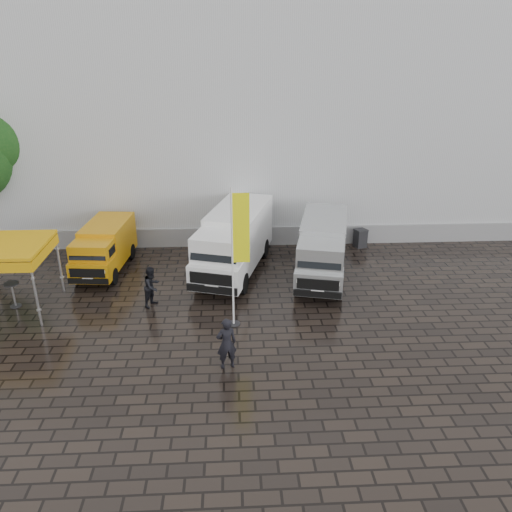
{
  "coord_description": "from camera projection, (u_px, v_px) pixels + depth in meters",
  "views": [
    {
      "loc": [
        -0.59,
        -16.79,
        9.93
      ],
      "look_at": [
        0.39,
        2.2,
        1.81
      ],
      "focal_mm": 35.0,
      "sensor_mm": 36.0,
      "label": 1
    }
  ],
  "objects": [
    {
      "name": "ground",
      "position": [
        249.0,
        321.0,
        19.35
      ],
      "size": [
        120.0,
        120.0,
        0.0
      ],
      "primitive_type": "plane",
      "color": "black",
      "rests_on": "ground"
    },
    {
      "name": "person_tent",
      "position": [
        152.0,
        286.0,
        20.22
      ],
      "size": [
        0.98,
        1.04,
        1.71
      ],
      "primitive_type": "imported",
      "rotation": [
        0.0,
        0.0,
        1.05
      ],
      "color": "black",
      "rests_on": "ground"
    },
    {
      "name": "van_yellow",
      "position": [
        104.0,
        249.0,
        23.34
      ],
      "size": [
        2.22,
        4.8,
        2.15
      ],
      "primitive_type": null,
      "rotation": [
        0.0,
        0.0,
        -0.09
      ],
      "color": "orange",
      "rests_on": "ground"
    },
    {
      "name": "wheelie_bin",
      "position": [
        360.0,
        238.0,
        26.26
      ],
      "size": [
        0.74,
        0.74,
        0.97
      ],
      "primitive_type": "cube",
      "rotation": [
        0.0,
        0.0,
        0.32
      ],
      "color": "black",
      "rests_on": "ground"
    },
    {
      "name": "van_white",
      "position": [
        234.0,
        243.0,
        23.08
      ],
      "size": [
        4.01,
        6.97,
        2.87
      ],
      "primitive_type": null,
      "rotation": [
        0.0,
        0.0,
        -0.29
      ],
      "color": "white",
      "rests_on": "ground"
    },
    {
      "name": "canopy_tent",
      "position": [
        5.0,
        249.0,
        19.23
      ],
      "size": [
        3.04,
        3.04,
        2.82
      ],
      "color": "silver",
      "rests_on": "ground"
    },
    {
      "name": "hall_plinth",
      "position": [
        281.0,
        236.0,
        26.55
      ],
      "size": [
        44.0,
        0.15,
        1.0
      ],
      "primitive_type": "cube",
      "color": "gray",
      "rests_on": "ground"
    },
    {
      "name": "exhibition_hall",
      "position": [
        270.0,
        110.0,
        31.79
      ],
      "size": [
        44.0,
        16.0,
        12.0
      ],
      "primitive_type": "cube",
      "color": "silver",
      "rests_on": "ground"
    },
    {
      "name": "person_front",
      "position": [
        226.0,
        343.0,
        16.25
      ],
      "size": [
        0.76,
        0.6,
        1.84
      ],
      "primitive_type": "imported",
      "rotation": [
        0.0,
        0.0,
        3.4
      ],
      "color": "black",
      "rests_on": "ground"
    },
    {
      "name": "flagpole",
      "position": [
        237.0,
        251.0,
        17.96
      ],
      "size": [
        0.88,
        0.5,
        5.42
      ],
      "color": "black",
      "rests_on": "ground"
    },
    {
      "name": "cocktail_table",
      "position": [
        14.0,
        295.0,
        20.24
      ],
      "size": [
        0.6,
        0.6,
        1.05
      ],
      "primitive_type": "cylinder",
      "color": "black",
      "rests_on": "ground"
    },
    {
      "name": "van_silver",
      "position": [
        322.0,
        250.0,
        22.62
      ],
      "size": [
        3.28,
        6.27,
        2.59
      ],
      "primitive_type": null,
      "rotation": [
        0.0,
        0.0,
        -0.23
      ],
      "color": "silver",
      "rests_on": "ground"
    }
  ]
}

